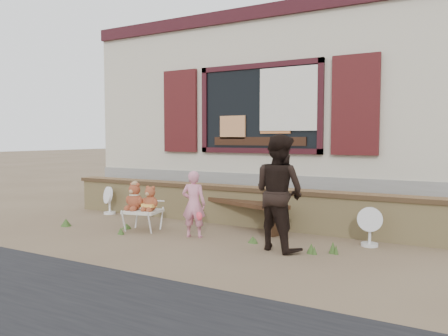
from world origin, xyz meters
The scene contains 12 objects.
ground centered at (0.00, 0.00, 0.00)m, with size 80.00×80.00×0.00m, color brown.
shopfront centered at (0.00, 4.49, 2.00)m, with size 8.04×5.13×4.00m.
brick_wall centered at (0.00, 1.00, 0.34)m, with size 7.10×0.36×0.67m.
bench centered at (0.23, 0.80, 0.33)m, with size 1.81×0.97×0.46m.
folding_chair centered at (-1.05, -0.20, 0.30)m, with size 0.62×0.58×0.33m.
teddy_bear_left centered at (-1.19, -0.23, 0.56)m, with size 0.33×0.28×0.45m, color brown, non-canonical shape.
teddy_bear_right centered at (-0.92, -0.17, 0.54)m, with size 0.30×0.26×0.41m, color brown, non-canonical shape.
child centered at (-0.08, -0.20, 0.50)m, with size 0.37×0.24×1.01m, color pink.
adult centered at (1.31, -0.24, 0.77)m, with size 0.75×0.58×1.54m, color black.
fan_left centered at (-2.62, 0.68, 0.27)m, with size 0.35×0.24×0.54m.
fan_right centered at (2.35, 0.53, 0.28)m, with size 0.35×0.23×0.55m.
grass_tufts centered at (-0.39, -0.32, 0.06)m, with size 4.57×0.65×0.15m.
Camera 1 is at (3.49, -5.64, 1.50)m, focal length 35.00 mm.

